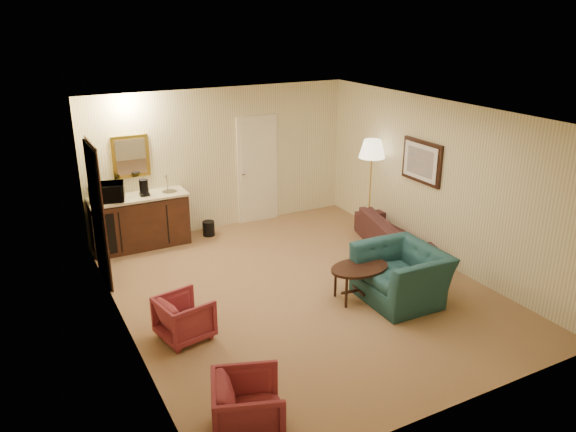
% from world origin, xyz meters
% --- Properties ---
extents(ground, '(6.00, 6.00, 0.00)m').
position_xyz_m(ground, '(0.00, 0.00, 0.00)').
color(ground, '#9D744F').
rests_on(ground, ground).
extents(room_walls, '(5.02, 6.01, 2.61)m').
position_xyz_m(room_walls, '(-0.10, 0.77, 1.72)').
color(room_walls, '#F7F1B9').
rests_on(room_walls, ground).
extents(wetbar_cabinet, '(1.64, 0.58, 0.92)m').
position_xyz_m(wetbar_cabinet, '(-1.65, 2.72, 0.46)').
color(wetbar_cabinet, '#3D1F13').
rests_on(wetbar_cabinet, ground).
extents(sofa, '(1.00, 1.94, 0.73)m').
position_xyz_m(sofa, '(2.15, 0.62, 0.36)').
color(sofa, black).
rests_on(sofa, ground).
extents(teal_armchair, '(0.78, 1.18, 1.02)m').
position_xyz_m(teal_armchair, '(1.11, -0.90, 0.51)').
color(teal_armchair, '#1F4B4D').
rests_on(teal_armchair, ground).
extents(rose_chair_near, '(0.67, 0.70, 0.62)m').
position_xyz_m(rose_chair_near, '(-1.90, -0.44, 0.31)').
color(rose_chair_near, maroon).
rests_on(rose_chair_near, ground).
extents(rose_chair_far, '(0.81, 0.83, 0.68)m').
position_xyz_m(rose_chair_far, '(-1.90, -2.38, 0.34)').
color(rose_chair_far, maroon).
rests_on(rose_chair_far, ground).
extents(coffee_table, '(0.94, 0.69, 0.50)m').
position_xyz_m(coffee_table, '(0.60, -0.61, 0.25)').
color(coffee_table, black).
rests_on(coffee_table, ground).
extents(floor_lamp, '(0.61, 0.61, 1.76)m').
position_xyz_m(floor_lamp, '(2.20, 1.40, 0.88)').
color(floor_lamp, gold).
rests_on(floor_lamp, ground).
extents(waste_bin, '(0.28, 0.28, 0.27)m').
position_xyz_m(waste_bin, '(-0.45, 2.65, 0.13)').
color(waste_bin, black).
rests_on(waste_bin, ground).
extents(microwave, '(0.60, 0.42, 0.37)m').
position_xyz_m(microwave, '(-2.15, 2.69, 1.10)').
color(microwave, black).
rests_on(microwave, wetbar_cabinet).
extents(coffee_maker, '(0.17, 0.17, 0.28)m').
position_xyz_m(coffee_maker, '(-1.54, 2.68, 1.06)').
color(coffee_maker, black).
rests_on(coffee_maker, wetbar_cabinet).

